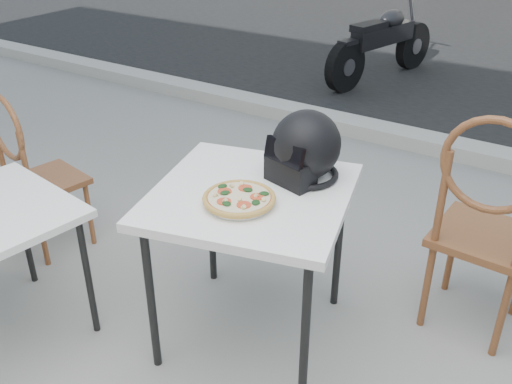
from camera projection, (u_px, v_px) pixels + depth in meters
The scene contains 8 objects.
curb at pixel (460, 150), 4.58m from camera, with size 30.00×0.25×0.12m, color #A7A49C.
cafe_table_main at pixel (251, 206), 2.48m from camera, with size 1.01×1.01×0.79m.
plate at pixel (239, 203), 2.35m from camera, with size 0.28×0.28×0.02m.
pizza at pixel (239, 198), 2.34m from camera, with size 0.39×0.39×0.04m.
helmet at pixel (304, 149), 2.50m from camera, with size 0.37×0.38×0.31m.
cafe_chair_main at pixel (486, 218), 2.54m from camera, with size 0.47×0.47×1.16m.
cafe_chair_side at pixel (31, 166), 3.20m from camera, with size 0.45×0.45×1.00m.
motorcycle at pixel (382, 44), 6.23m from camera, with size 0.61×1.75×0.89m.
Camera 1 is at (0.89, -1.41, 1.96)m, focal length 40.00 mm.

